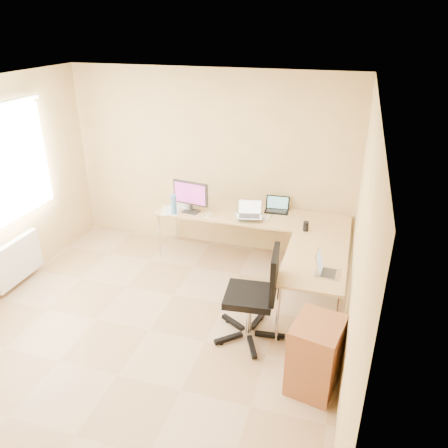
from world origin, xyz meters
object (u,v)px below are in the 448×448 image
(desk_fan, at_px, (181,193))
(cabinet, at_px, (315,355))
(laptop_black, at_px, (277,205))
(desk_return, at_px, (313,287))
(monitor, at_px, (191,197))
(mug, at_px, (188,207))
(office_chair, at_px, (249,298))
(laptop_center, at_px, (250,209))
(desk_main, at_px, (251,238))
(keyboard, at_px, (252,216))
(water_bottle, at_px, (174,205))
(laptop_return, at_px, (328,266))

(desk_fan, bearing_deg, cabinet, -46.04)
(laptop_black, bearing_deg, desk_fan, 177.06)
(desk_return, height_order, monitor, monitor)
(mug, height_order, office_chair, office_chair)
(monitor, height_order, mug, monitor)
(laptop_center, xyz_separation_m, desk_fan, (-1.14, 0.41, -0.04))
(monitor, distance_m, laptop_black, 1.20)
(desk_main, distance_m, monitor, 1.03)
(laptop_black, xyz_separation_m, desk_fan, (-1.44, 0.00, 0.02))
(desk_return, height_order, keyboard, keyboard)
(desk_main, height_order, water_bottle, water_bottle)
(desk_main, xyz_separation_m, desk_return, (0.98, -1.00, 0.00))
(desk_main, height_order, laptop_return, laptop_return)
(keyboard, relative_size, water_bottle, 1.71)
(office_chair, bearing_deg, desk_fan, 123.78)
(keyboard, relative_size, laptop_return, 1.64)
(desk_main, height_order, mug, mug)
(desk_main, bearing_deg, keyboard, -70.00)
(laptop_center, height_order, cabinet, laptop_center)
(office_chair, xyz_separation_m, cabinet, (0.76, -0.52, -0.14))
(monitor, xyz_separation_m, mug, (-0.06, 0.05, -0.18))
(monitor, distance_m, laptop_center, 0.85)
(desk_main, bearing_deg, laptop_black, 32.74)
(mug, relative_size, laptop_return, 0.31)
(mug, height_order, desk_fan, desk_fan)
(monitor, height_order, laptop_black, monitor)
(desk_main, xyz_separation_m, laptop_black, (0.31, 0.20, 0.47))
(monitor, height_order, water_bottle, monitor)
(desk_main, distance_m, laptop_center, 0.57)
(keyboard, xyz_separation_m, cabinet, (1.10, -2.08, -0.38))
(laptop_return, xyz_separation_m, office_chair, (-0.76, -0.34, -0.33))
(laptop_return, bearing_deg, laptop_black, 31.92)
(desk_return, distance_m, mug, 2.11)
(desk_fan, relative_size, office_chair, 0.22)
(desk_return, height_order, laptop_black, laptop_black)
(desk_main, bearing_deg, mug, -172.94)
(desk_main, xyz_separation_m, mug, (-0.89, -0.11, 0.41))
(laptop_return, height_order, cabinet, laptop_return)
(desk_main, relative_size, keyboard, 5.47)
(desk_main, height_order, laptop_black, laptop_black)
(laptop_center, bearing_deg, laptop_black, 43.20)
(desk_return, xyz_separation_m, cabinet, (0.15, -1.14, -0.01))
(water_bottle, bearing_deg, office_chair, -43.51)
(laptop_return, bearing_deg, keyboard, 45.17)
(monitor, height_order, laptop_center, monitor)
(laptop_return, distance_m, office_chair, 0.90)
(laptop_black, bearing_deg, laptop_return, -64.08)
(keyboard, xyz_separation_m, desk_fan, (-1.15, 0.26, 0.11))
(cabinet, bearing_deg, water_bottle, 150.94)
(desk_return, height_order, laptop_center, laptop_center)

